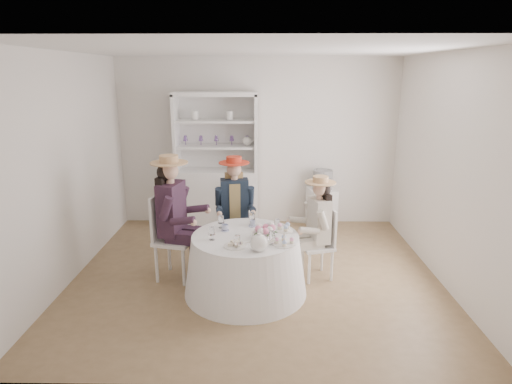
{
  "coord_description": "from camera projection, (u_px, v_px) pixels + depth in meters",
  "views": [
    {
      "loc": [
        0.08,
        -4.93,
        2.46
      ],
      "look_at": [
        0.0,
        0.1,
        1.05
      ],
      "focal_mm": 30.0,
      "sensor_mm": 36.0,
      "label": 1
    }
  ],
  "objects": [
    {
      "name": "guest_right",
      "position": [
        317.0,
        222.0,
        5.13
      ],
      "size": [
        0.52,
        0.49,
        1.29
      ],
      "rotation": [
        0.0,
        0.0,
        -1.29
      ],
      "color": "silver",
      "rests_on": "ground"
    },
    {
      "name": "spare_chair",
      "position": [
        239.0,
        206.0,
        6.62
      ],
      "size": [
        0.46,
        0.46,
        0.86
      ],
      "rotation": [
        0.0,
        0.0,
        2.75
      ],
      "color": "silver",
      "rests_on": "ground"
    },
    {
      "name": "guest_mid",
      "position": [
        235.0,
        203.0,
        5.65
      ],
      "size": [
        0.52,
        0.54,
        1.41
      ],
      "rotation": [
        0.0,
        0.0,
        0.12
      ],
      "color": "silver",
      "rests_on": "ground"
    },
    {
      "name": "teacup_a",
      "position": [
        225.0,
        228.0,
        4.93
      ],
      "size": [
        0.09,
        0.09,
        0.07
      ],
      "primitive_type": "imported",
      "rotation": [
        0.0,
        0.0,
        -0.09
      ],
      "color": "white",
      "rests_on": "tea_table"
    },
    {
      "name": "tea_table",
      "position": [
        245.0,
        264.0,
        4.89
      ],
      "size": [
        1.41,
        1.41,
        0.69
      ],
      "rotation": [
        0.0,
        0.0,
        -0.02
      ],
      "color": "white",
      "rests_on": "ground"
    },
    {
      "name": "ground",
      "position": [
        256.0,
        274.0,
        5.41
      ],
      "size": [
        4.5,
        4.5,
        0.0
      ],
      "primitive_type": "plane",
      "color": "brown",
      "rests_on": "ground"
    },
    {
      "name": "side_table",
      "position": [
        321.0,
        208.0,
        6.99
      ],
      "size": [
        0.49,
        0.49,
        0.64
      ],
      "primitive_type": "cube",
      "rotation": [
        0.0,
        0.0,
        0.21
      ],
      "color": "silver",
      "rests_on": "ground"
    },
    {
      "name": "wall_back",
      "position": [
        258.0,
        143.0,
        6.97
      ],
      "size": [
        4.5,
        0.0,
        4.5
      ],
      "primitive_type": "plane",
      "rotation": [
        1.57,
        0.0,
        0.0
      ],
      "color": "silver",
      "rests_on": "ground"
    },
    {
      "name": "sandwich_plate",
      "position": [
        235.0,
        245.0,
        4.5
      ],
      "size": [
        0.24,
        0.24,
        0.05
      ],
      "rotation": [
        0.0,
        0.0,
        -0.34
      ],
      "color": "white",
      "rests_on": "tea_table"
    },
    {
      "name": "flower_bowl",
      "position": [
        261.0,
        237.0,
        4.69
      ],
      "size": [
        0.24,
        0.24,
        0.06
      ],
      "primitive_type": "imported",
      "rotation": [
        0.0,
        0.0,
        -0.07
      ],
      "color": "white",
      "rests_on": "tea_table"
    },
    {
      "name": "teacup_b",
      "position": [
        253.0,
        224.0,
        5.07
      ],
      "size": [
        0.08,
        0.08,
        0.06
      ],
      "primitive_type": "imported",
      "rotation": [
        0.0,
        0.0,
        0.27
      ],
      "color": "white",
      "rests_on": "tea_table"
    },
    {
      "name": "hatbox",
      "position": [
        323.0,
        180.0,
        6.86
      ],
      "size": [
        0.38,
        0.38,
        0.31
      ],
      "primitive_type": "cylinder",
      "rotation": [
        0.0,
        0.0,
        -0.24
      ],
      "color": "black",
      "rests_on": "side_table"
    },
    {
      "name": "hutch",
      "position": [
        218.0,
        181.0,
        6.87
      ],
      "size": [
        1.43,
        0.85,
        2.18
      ],
      "rotation": [
        0.0,
        0.0,
        -0.3
      ],
      "color": "silver",
      "rests_on": "ground"
    },
    {
      "name": "guest_left",
      "position": [
        174.0,
        211.0,
        5.09
      ],
      "size": [
        0.62,
        0.58,
        1.54
      ],
      "rotation": [
        0.0,
        0.0,
        1.34
      ],
      "color": "silver",
      "rests_on": "ground"
    },
    {
      "name": "stemware_set",
      "position": [
        245.0,
        229.0,
        4.77
      ],
      "size": [
        0.8,
        0.84,
        0.15
      ],
      "color": "white",
      "rests_on": "tea_table"
    },
    {
      "name": "ceiling",
      "position": [
        256.0,
        50.0,
        4.68
      ],
      "size": [
        4.5,
        4.5,
        0.0
      ],
      "primitive_type": "plane",
      "rotation": [
        3.14,
        0.0,
        0.0
      ],
      "color": "white",
      "rests_on": "wall_back"
    },
    {
      "name": "wall_left",
      "position": [
        67.0,
        169.0,
        5.07
      ],
      "size": [
        0.0,
        4.5,
        4.5
      ],
      "primitive_type": "plane",
      "rotation": [
        1.57,
        0.0,
        1.57
      ],
      "color": "silver",
      "rests_on": "ground"
    },
    {
      "name": "table_teapot",
      "position": [
        259.0,
        243.0,
        4.37
      ],
      "size": [
        0.26,
        0.19,
        0.2
      ],
      "rotation": [
        0.0,
        0.0,
        -0.09
      ],
      "color": "white",
      "rests_on": "tea_table"
    },
    {
      "name": "wall_front",
      "position": [
        252.0,
        230.0,
        3.12
      ],
      "size": [
        4.5,
        0.0,
        4.5
      ],
      "primitive_type": "plane",
      "rotation": [
        -1.57,
        0.0,
        0.0
      ],
      "color": "silver",
      "rests_on": "ground"
    },
    {
      "name": "teacup_c",
      "position": [
        268.0,
        228.0,
        4.94
      ],
      "size": [
        0.11,
        0.11,
        0.07
      ],
      "primitive_type": "imported",
      "rotation": [
        0.0,
        0.0,
        0.31
      ],
      "color": "white",
      "rests_on": "tea_table"
    },
    {
      "name": "flower_arrangement",
      "position": [
        266.0,
        228.0,
        4.75
      ],
      "size": [
        0.2,
        0.2,
        0.07
      ],
      "rotation": [
        0.0,
        0.0,
        0.31
      ],
      "color": "pink",
      "rests_on": "tea_table"
    },
    {
      "name": "cupcake_stand",
      "position": [
        284.0,
        237.0,
        4.53
      ],
      "size": [
        0.24,
        0.24,
        0.23
      ],
      "rotation": [
        0.0,
        0.0,
        0.22
      ],
      "color": "white",
      "rests_on": "tea_table"
    },
    {
      "name": "wall_right",
      "position": [
        447.0,
        170.0,
        5.01
      ],
      "size": [
        0.0,
        4.5,
        4.5
      ],
      "primitive_type": "plane",
      "rotation": [
        1.57,
        0.0,
        -1.57
      ],
      "color": "silver",
      "rests_on": "ground"
    }
  ]
}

